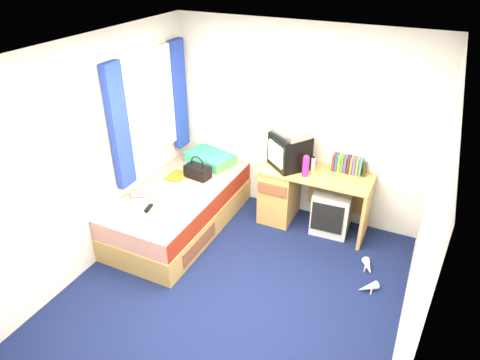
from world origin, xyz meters
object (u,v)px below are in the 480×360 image
at_px(vcr, 291,132).
at_px(magazine, 177,176).
at_px(desk, 293,192).
at_px(water_bottle, 141,194).
at_px(aerosol_can, 313,165).
at_px(pink_water_bottle, 306,167).
at_px(remote_control, 149,208).
at_px(handbag, 198,171).
at_px(crt_tv, 289,151).
at_px(towel, 179,205).
at_px(white_heels, 368,277).
at_px(bed, 180,208).
at_px(picture_frame, 365,170).
at_px(storage_cube, 332,210).
at_px(colour_swatch_fan, 143,215).
at_px(pillow, 210,158).

relative_size(vcr, magazine, 1.50).
xyz_separation_m(desk, water_bottle, (-1.50, -1.08, 0.17)).
bearing_deg(aerosol_can, pink_water_bottle, -106.23).
bearing_deg(remote_control, handbag, 67.88).
bearing_deg(crt_tv, towel, -88.71).
xyz_separation_m(towel, white_heels, (2.06, 0.39, -0.56)).
xyz_separation_m(bed, picture_frame, (1.99, 0.91, 0.55)).
relative_size(storage_cube, aerosol_can, 3.18).
height_order(pink_water_bottle, handbag, pink_water_bottle).
relative_size(pink_water_bottle, handbag, 0.70).
bearing_deg(colour_swatch_fan, picture_frame, 37.35).
bearing_deg(picture_frame, vcr, -170.43).
bearing_deg(desk, storage_cube, 0.76).
distance_m(pink_water_bottle, handbag, 1.35).
distance_m(bed, colour_swatch_fan, 0.71).
bearing_deg(magazine, vcr, 20.66).
xyz_separation_m(desk, storage_cube, (0.50, 0.01, -0.13)).
height_order(bed, remote_control, remote_control).
xyz_separation_m(pink_water_bottle, remote_control, (-1.44, -1.11, -0.32)).
bearing_deg(pink_water_bottle, colour_swatch_fan, -138.84).
relative_size(crt_tv, white_heels, 1.01).
relative_size(crt_tv, vcr, 1.33).
bearing_deg(picture_frame, remote_control, -146.76).
bearing_deg(picture_frame, desk, -169.07).
distance_m(picture_frame, towel, 2.17).
height_order(pink_water_bottle, towel, pink_water_bottle).
bearing_deg(picture_frame, white_heels, -71.82).
bearing_deg(handbag, magazine, -151.49).
relative_size(desk, magazine, 4.64).
bearing_deg(pillow, bed, -90.53).
height_order(towel, colour_swatch_fan, towel).
distance_m(picture_frame, handbag, 2.02).
distance_m(aerosol_can, magazine, 1.70).
bearing_deg(towel, pillow, 102.12).
height_order(magazine, colour_swatch_fan, magazine).
relative_size(pillow, desk, 0.47).
bearing_deg(bed, storage_cube, 23.60).
bearing_deg(pillow, picture_frame, 4.45).
relative_size(vcr, pink_water_bottle, 1.77).
distance_m(pillow, vcr, 1.26).
distance_m(bed, magazine, 0.42).
bearing_deg(handbag, colour_swatch_fan, -88.77).
height_order(vcr, picture_frame, vcr).
xyz_separation_m(desk, crt_tv, (-0.08, 0.00, 0.55)).
bearing_deg(magazine, desk, 19.40).
distance_m(remote_control, white_heels, 2.49).
xyz_separation_m(desk, colour_swatch_fan, (-1.25, -1.38, 0.14)).
relative_size(pink_water_bottle, magazine, 0.85).
bearing_deg(water_bottle, white_heels, 7.90).
bearing_deg(handbag, picture_frame, 24.22).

